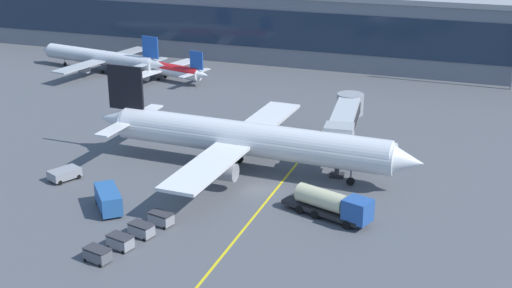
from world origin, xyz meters
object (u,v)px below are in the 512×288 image
Objects in this scene: pushback_tug at (64,174)px; commuter_jet_far at (157,68)px; baggage_cart_3 at (161,218)px; fuel_tanker at (332,204)px; lavatory_truck at (108,199)px; baggage_cart_2 at (141,230)px; baggage_cart_1 at (120,242)px; main_airliner at (248,139)px; commuter_jet_near at (100,57)px; baggage_cart_0 at (98,255)px.

commuter_jet_far is (-12.61, 49.47, 1.38)m from pushback_tug.
baggage_cart_3 is at bearing -22.18° from pushback_tug.
lavatory_truck is at bearing -164.78° from fuel_tanker.
baggage_cart_2 is 1.00× the size of baggage_cart_3.
commuter_jet_far is (-28.65, 62.83, 1.45)m from baggage_cart_1.
main_airliner reaches higher than lavatory_truck.
baggage_cart_2 is 74.64m from commuter_jet_near.
fuel_tanker is 3.77× the size of baggage_cart_0.
main_airliner reaches higher than commuter_jet_near.
baggage_cart_2 is 0.12× the size of commuter_jet_far.
baggage_cart_0 is 1.00× the size of baggage_cart_2.
commuter_jet_near reaches higher than commuter_jet_far.
pushback_tug is 0.14× the size of commuter_jet_near.
commuter_jet_near is (-26.22, 50.74, 2.08)m from pushback_tug.
fuel_tanker reaches higher than baggage_cart_3.
commuter_jet_near is (-42.98, 60.99, 2.14)m from baggage_cart_2.
fuel_tanker reaches higher than lavatory_truck.
commuter_jet_far reaches higher than lavatory_truck.
main_airliner is 61.35m from commuter_jet_near.
commuter_jet_far is at bearing -5.35° from commuter_jet_near.
commuter_jet_near is at bearing 127.06° from baggage_cart_3.
pushback_tug is 0.18× the size of commuter_jet_far.
fuel_tanker is at bearing 31.58° from baggage_cart_2.
main_airliner is 23.87m from pushback_tug.
lavatory_truck is at bearing 128.25° from baggage_cart_1.
baggage_cart_3 is at bearing 76.92° from baggage_cart_1.
lavatory_truck is 0.18× the size of commuter_jet_near.
commuter_jet_near reaches higher than baggage_cart_1.
baggage_cart_2 is 3.20m from baggage_cart_3.
commuter_jet_near is at bearing 121.71° from baggage_cart_0.
fuel_tanker reaches higher than pushback_tug.
fuel_tanker is 0.34× the size of commuter_jet_near.
pushback_tug is (-34.75, -0.82, -0.90)m from fuel_tanker.
commuter_jet_near is at bearing 123.39° from baggage_cart_1.
lavatory_truck reaches higher than baggage_cart_3.
fuel_tanker is 25.51m from lavatory_truck.
commuter_jet_near is (-60.97, 49.93, 1.18)m from fuel_tanker.
commuter_jet_near is at bearing 139.97° from main_airliner.
baggage_cart_1 is (-4.71, -24.65, -3.53)m from main_airliner.
pushback_tug is 1.51× the size of baggage_cart_2.
baggage_cart_1 is at bearing -65.49° from commuter_jet_far.
baggage_cart_1 is at bearing -39.80° from pushback_tug.
baggage_cart_0 is at bearing -103.08° from baggage_cart_1.
baggage_cart_3 is at bearing 76.92° from baggage_cart_0.
baggage_cart_0 and baggage_cart_1 have the same top height.
baggage_cart_1 is at bearing -103.08° from baggage_cart_3.
baggage_cart_3 is 72.55m from commuter_jet_near.
baggage_cart_2 reaches higher than pushback_tug.
baggage_cart_3 reaches higher than pushback_tug.
baggage_cart_0 is 1.00× the size of baggage_cart_1.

